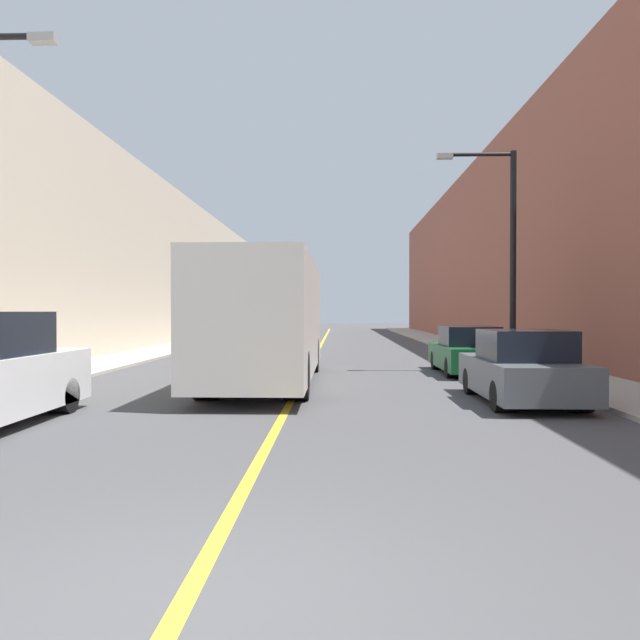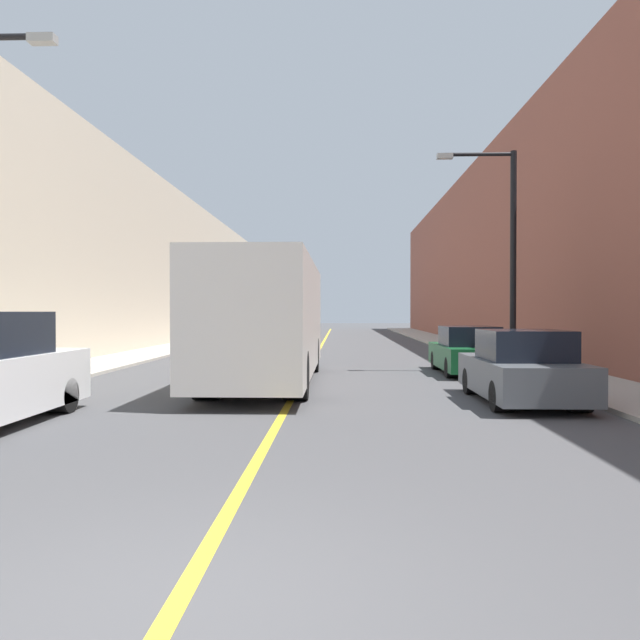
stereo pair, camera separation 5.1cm
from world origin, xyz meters
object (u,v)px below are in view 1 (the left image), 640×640
at_px(street_lamp_right, 506,244).
at_px(bus, 268,319).
at_px(car_right_mid, 468,352).
at_px(car_right_near, 523,370).

bearing_deg(street_lamp_right, bus, -156.60).
xyz_separation_m(car_right_mid, street_lamp_right, (1.27, 0.36, 3.43)).
bearing_deg(street_lamp_right, car_right_mid, -163.98).
relative_size(car_right_near, car_right_mid, 0.96).
distance_m(car_right_mid, street_lamp_right, 3.68).
xyz_separation_m(bus, street_lamp_right, (7.26, 3.14, 2.35)).
xyz_separation_m(bus, car_right_near, (5.88, -3.47, -1.06)).
bearing_deg(bus, street_lamp_right, 23.40).
bearing_deg(car_right_mid, bus, -155.13).
height_order(car_right_mid, street_lamp_right, street_lamp_right).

